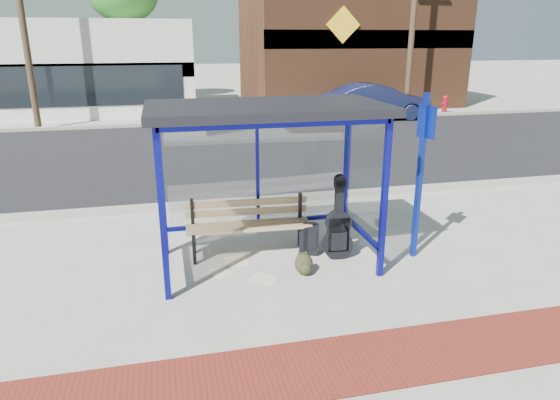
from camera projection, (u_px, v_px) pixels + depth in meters
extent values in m
plane|color=#B2ADA0|center=(268.00, 264.00, 7.62)|extent=(120.00, 120.00, 0.00)
cube|color=maroon|center=(319.00, 368.00, 5.21)|extent=(60.00, 1.00, 0.01)
cube|color=gray|center=(239.00, 202.00, 10.29)|extent=(60.00, 0.25, 0.12)
cube|color=black|center=(214.00, 152.00, 15.02)|extent=(60.00, 10.00, 0.00)
cube|color=gray|center=(200.00, 123.00, 19.73)|extent=(60.00, 0.25, 0.12)
cube|color=#B2ADA0|center=(197.00, 117.00, 21.50)|extent=(60.00, 4.00, 0.01)
cube|color=#0A0D77|center=(162.00, 217.00, 6.25)|extent=(0.08, 0.08, 2.30)
cube|color=#0A0D77|center=(384.00, 200.00, 6.89)|extent=(0.08, 0.08, 2.30)
cube|color=#0A0D77|center=(161.00, 184.00, 7.63)|extent=(0.08, 0.08, 2.30)
cube|color=#0A0D77|center=(346.00, 173.00, 8.28)|extent=(0.08, 0.08, 2.30)
cube|color=#0A0D77|center=(257.00, 108.00, 7.61)|extent=(3.00, 0.08, 0.08)
cube|color=#0A0D77|center=(279.00, 124.00, 6.22)|extent=(3.00, 0.08, 0.08)
cube|color=#0A0D77|center=(156.00, 119.00, 6.59)|extent=(0.08, 1.50, 0.08)
cube|color=#0A0D77|center=(368.00, 112.00, 7.24)|extent=(0.08, 1.50, 0.08)
cube|color=#0A0D77|center=(258.00, 222.00, 8.19)|extent=(3.00, 0.08, 0.06)
cube|color=#0A0D77|center=(166.00, 249.00, 7.17)|extent=(0.08, 1.50, 0.06)
cube|color=#0A0D77|center=(361.00, 231.00, 7.82)|extent=(0.08, 1.50, 0.06)
cube|color=#0A0D77|center=(257.00, 166.00, 7.90)|extent=(0.05, 0.05, 1.90)
cube|color=silver|center=(258.00, 169.00, 7.91)|extent=(2.84, 0.01, 1.82)
cube|color=silver|center=(161.00, 188.00, 6.89)|extent=(0.02, 1.34, 1.82)
cube|color=silver|center=(364.00, 175.00, 7.54)|extent=(0.02, 1.34, 1.82)
cube|color=black|center=(266.00, 108.00, 6.89)|extent=(3.30, 1.80, 0.12)
cube|color=#59331E|center=(346.00, 39.00, 25.47)|extent=(10.00, 7.00, 6.40)
cube|color=black|center=(374.00, 39.00, 22.28)|extent=(10.00, 0.10, 0.80)
cube|color=yellow|center=(343.00, 25.00, 21.68)|extent=(1.56, 0.06, 1.56)
cylinder|color=#4C3826|center=(128.00, 53.00, 26.56)|extent=(0.36, 0.36, 5.00)
cylinder|color=#4C3826|center=(396.00, 51.00, 29.90)|extent=(0.36, 0.36, 5.00)
cylinder|color=#4C3826|center=(22.00, 16.00, 17.48)|extent=(0.24, 0.24, 8.00)
cylinder|color=#4C3826|center=(413.00, 19.00, 20.72)|extent=(0.24, 0.24, 8.00)
cube|color=black|center=(194.00, 249.00, 7.53)|extent=(0.06, 0.06, 0.48)
cube|color=black|center=(193.00, 226.00, 7.86)|extent=(0.06, 0.06, 0.91)
cube|color=black|center=(194.00, 244.00, 7.73)|extent=(0.08, 0.44, 0.05)
cube|color=black|center=(305.00, 242.00, 7.82)|extent=(0.06, 0.06, 0.48)
cube|color=black|center=(300.00, 220.00, 8.14)|extent=(0.06, 0.06, 0.91)
cube|color=black|center=(302.00, 237.00, 8.01)|extent=(0.08, 0.44, 0.05)
cube|color=tan|center=(250.00, 230.00, 7.63)|extent=(1.94, 0.20, 0.04)
cube|color=tan|center=(249.00, 227.00, 7.74)|extent=(1.94, 0.20, 0.04)
cube|color=tan|center=(248.00, 225.00, 7.85)|extent=(1.94, 0.20, 0.04)
cube|color=tan|center=(248.00, 222.00, 7.96)|extent=(1.94, 0.20, 0.04)
cube|color=tan|center=(247.00, 212.00, 7.95)|extent=(1.94, 0.13, 0.11)
cube|color=tan|center=(247.00, 203.00, 7.90)|extent=(1.94, 0.13, 0.11)
cylinder|color=black|center=(338.00, 244.00, 7.74)|extent=(0.47, 0.17, 0.46)
cylinder|color=black|center=(338.00, 222.00, 7.63)|extent=(0.40, 0.16, 0.39)
cube|color=black|center=(338.00, 234.00, 7.69)|extent=(0.34, 0.16, 0.55)
cube|color=black|center=(339.00, 199.00, 7.51)|extent=(0.13, 0.12, 0.55)
cube|color=black|center=(340.00, 184.00, 7.44)|extent=(0.17, 0.13, 0.11)
cube|color=black|center=(309.00, 239.00, 7.90)|extent=(0.35, 0.28, 0.49)
cylinder|color=black|center=(302.00, 252.00, 7.98)|extent=(0.10, 0.18, 0.04)
cylinder|color=black|center=(316.00, 252.00, 7.96)|extent=(0.10, 0.18, 0.04)
cube|color=black|center=(309.00, 223.00, 7.81)|extent=(0.20, 0.09, 0.04)
cube|color=black|center=(309.00, 241.00, 7.80)|extent=(0.24, 0.09, 0.26)
ellipsoid|color=#292917|center=(304.00, 264.00, 7.25)|extent=(0.28, 0.21, 0.32)
ellipsoid|color=#292917|center=(306.00, 269.00, 7.17)|extent=(0.16, 0.12, 0.17)
cube|color=#292917|center=(304.00, 254.00, 7.21)|extent=(0.09, 0.04, 0.03)
cube|color=navy|center=(419.00, 178.00, 7.50)|extent=(0.10, 0.10, 2.54)
cube|color=navy|center=(427.00, 122.00, 7.26)|extent=(0.15, 0.30, 0.48)
cube|color=white|center=(236.00, 261.00, 7.70)|extent=(0.36, 0.43, 0.01)
cube|color=white|center=(264.00, 279.00, 7.12)|extent=(0.49, 0.48, 0.01)
cube|color=white|center=(220.00, 273.00, 7.32)|extent=(0.42, 0.45, 0.01)
imported|color=#171C41|center=(376.00, 102.00, 20.72)|extent=(4.48, 1.59, 1.47)
cylinder|color=#A70B1B|center=(445.00, 106.00, 22.49)|extent=(0.22, 0.22, 0.66)
sphere|color=#A70B1B|center=(445.00, 98.00, 22.38)|extent=(0.24, 0.24, 0.24)
cylinder|color=#A70B1B|center=(445.00, 104.00, 22.46)|extent=(0.37, 0.19, 0.11)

